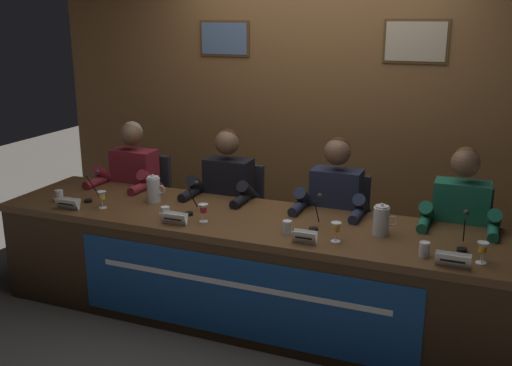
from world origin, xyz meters
name	(u,v)px	position (x,y,z in m)	size (l,w,h in m)	color
ground_plane	(256,315)	(0.00, 0.00, 0.00)	(12.00, 12.00, 0.00)	#4C4742
wall_back_panelled	(315,107)	(0.00, 1.35, 1.30)	(4.94, 0.14, 2.60)	brown
conference_table	(250,255)	(0.00, -0.12, 0.51)	(3.74, 0.86, 0.73)	brown
chair_far_left	(145,210)	(-1.29, 0.61, 0.44)	(0.44, 0.45, 0.91)	black
panelist_far_left	(130,185)	(-1.29, 0.41, 0.72)	(0.51, 0.48, 1.24)	black
nameplate_far_left	(68,203)	(-1.32, -0.31, 0.77)	(0.19, 0.06, 0.08)	white
juice_glass_far_left	(102,196)	(-1.10, -0.20, 0.82)	(0.06, 0.06, 0.12)	white
water_cup_far_left	(59,196)	(-1.49, -0.19, 0.77)	(0.06, 0.06, 0.08)	silver
microphone_far_left	(91,191)	(-1.28, -0.09, 0.81)	(0.06, 0.17, 0.22)	black
chair_center_left	(235,222)	(-0.43, 0.61, 0.44)	(0.44, 0.45, 0.91)	black
panelist_center_left	(224,197)	(-0.43, 0.41, 0.72)	(0.51, 0.48, 1.24)	black
nameplate_center_left	(174,218)	(-0.46, -0.31, 0.77)	(0.18, 0.06, 0.08)	white
juice_glass_center_left	(203,210)	(-0.30, -0.20, 0.82)	(0.06, 0.06, 0.12)	white
water_cup_center_left	(165,213)	(-0.57, -0.24, 0.77)	(0.06, 0.06, 0.08)	silver
microphone_center_left	(191,203)	(-0.46, -0.07, 0.81)	(0.06, 0.17, 0.22)	black
chair_center_right	(338,237)	(0.43, 0.61, 0.44)	(0.44, 0.45, 0.91)	black
panelist_center_right	(333,210)	(0.43, 0.41, 0.72)	(0.51, 0.48, 1.24)	black
nameplate_center_right	(304,237)	(0.44, -0.31, 0.77)	(0.15, 0.06, 0.08)	white
juice_glass_center_right	(336,228)	(0.61, -0.21, 0.82)	(0.06, 0.06, 0.12)	white
water_cup_center_right	(287,228)	(0.29, -0.19, 0.77)	(0.06, 0.06, 0.08)	silver
microphone_center_right	(316,218)	(0.43, -0.04, 0.81)	(0.06, 0.17, 0.22)	black
chair_far_right	(457,253)	(1.29, 0.61, 0.44)	(0.44, 0.45, 0.91)	black
panelist_far_right	(459,225)	(1.29, 0.41, 0.72)	(0.51, 0.48, 1.24)	black
nameplate_far_right	(453,260)	(1.30, -0.34, 0.77)	(0.19, 0.06, 0.08)	white
juice_glass_far_right	(483,249)	(1.44, -0.22, 0.82)	(0.06, 0.06, 0.12)	white
water_cup_far_right	(424,250)	(1.14, -0.24, 0.77)	(0.06, 0.06, 0.08)	silver
microphone_far_right	(463,237)	(1.33, -0.05, 0.81)	(0.06, 0.17, 0.22)	black
water_pitcher_left_side	(154,189)	(-0.84, 0.06, 0.83)	(0.15, 0.10, 0.21)	silver
water_pitcher_right_side	(381,220)	(0.84, 0.01, 0.83)	(0.15, 0.10, 0.21)	silver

